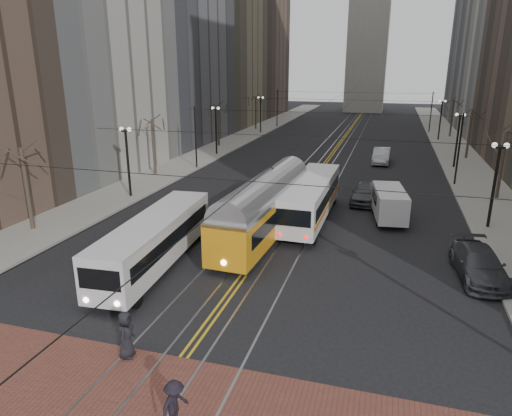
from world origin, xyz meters
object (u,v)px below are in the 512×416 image
Objects in this scene: transit_bus at (155,243)px; cargo_van at (389,205)px; streetcar at (265,212)px; rear_bus at (311,200)px; sedan_silver at (381,156)px; pedestrian_d at (175,406)px; sedan_grey at (366,193)px; sedan_parked at (479,264)px; pedestrian_a at (126,335)px.

transit_bus reaches higher than cargo_van.
streetcar is at bearing -152.79° from cargo_van.
streetcar is at bearing -119.74° from rear_bus.
cargo_van is at bearing 38.61° from streetcar.
transit_bus is at bearing -122.76° from rear_bus.
cargo_van is at bearing -85.67° from sedan_silver.
transit_bus is 2.15× the size of sedan_silver.
pedestrian_d is (6.25, -10.48, -0.54)m from transit_bus.
sedan_grey is at bearing 106.32° from cargo_van.
transit_bus is 7.71m from streetcar.
sedan_silver is at bearing 91.34° from sedan_grey.
streetcar is 12.65m from sedan_parked.
cargo_van is (5.37, 1.56, -0.35)m from rear_bus.
sedan_parked is 17.43m from pedestrian_d.
cargo_van reaches higher than pedestrian_d.
rear_bus reaches higher than pedestrian_d.
transit_bus reaches higher than pedestrian_a.
pedestrian_d is (3.38, -2.80, -0.09)m from pedestrian_a.
cargo_van is (7.67, 5.47, -0.44)m from streetcar.
sedan_grey is 0.91× the size of sedan_parked.
transit_bus reaches higher than sedan_silver.
streetcar reaches higher than pedestrian_d.
sedan_silver is at bearing 95.61° from sedan_parked.
sedan_silver is 40.86m from pedestrian_a.
transit_bus is 12.24m from rear_bus.
transit_bus reaches higher than pedestrian_d.
sedan_parked is (10.00, -6.78, -0.71)m from rear_bus.
sedan_grey is at bearing 58.66° from rear_bus.
cargo_van is 4.47m from sedan_grey.
rear_bus is 6.77× the size of pedestrian_d.
cargo_van is at bearing 0.58° from pedestrian_d.
pedestrian_d reaches higher than sedan_grey.
pedestrian_d is at bearing -95.08° from sedan_silver.
sedan_parked is (16.75, 3.44, -0.62)m from transit_bus.
cargo_van reaches higher than sedan_parked.
sedan_grey is at bearing -91.35° from sedan_silver.
pedestrian_a reaches higher than pedestrian_d.
sedan_silver is 43.11m from pedestrian_d.
cargo_van is 0.99× the size of sedan_silver.
streetcar reaches higher than transit_bus.
sedan_grey is at bearing -27.76° from pedestrian_a.
rear_bus is at bearing -118.08° from sedan_grey.
streetcar is at bearing 21.48° from pedestrian_d.
transit_bus is 0.98× the size of rear_bus.
sedan_grey is (3.51, 5.61, -0.66)m from rear_bus.
transit_bus is 17.11m from sedan_parked.
sedan_parked is (4.63, -8.34, -0.35)m from cargo_van.
streetcar is (4.45, 6.30, 0.18)m from transit_bus.
streetcar reaches higher than rear_bus.
pedestrian_d is at bearing -140.02° from pedestrian_a.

